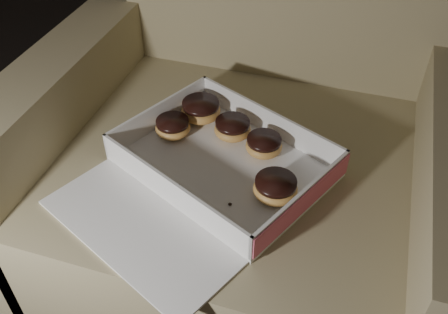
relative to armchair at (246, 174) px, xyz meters
name	(u,v)px	position (x,y,z in m)	size (l,w,h in m)	color
armchair	(246,174)	(0.00, 0.00, 0.00)	(0.93, 0.79, 0.98)	tan
bakery_box	(211,174)	(-0.03, -0.16, 0.14)	(0.53, 0.56, 0.06)	white
donut_a	(173,127)	(-0.14, -0.07, 0.16)	(0.07, 0.07, 0.04)	#D5954A
donut_b	(201,110)	(-0.11, 0.00, 0.16)	(0.09, 0.09, 0.04)	#D5954A
donut_c	(275,188)	(0.10, -0.18, 0.16)	(0.08, 0.08, 0.04)	#D5954A
donut_d	(264,145)	(0.05, -0.07, 0.16)	(0.07, 0.07, 0.04)	#D5954A
donut_e	(232,128)	(-0.02, -0.04, 0.16)	(0.08, 0.08, 0.04)	#D5954A
crumb_a	(230,204)	(0.03, -0.23, 0.14)	(0.01, 0.01, 0.00)	black
crumb_b	(284,214)	(0.13, -0.22, 0.14)	(0.01, 0.01, 0.00)	black
crumb_c	(178,185)	(-0.08, -0.21, 0.14)	(0.01, 0.01, 0.00)	black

